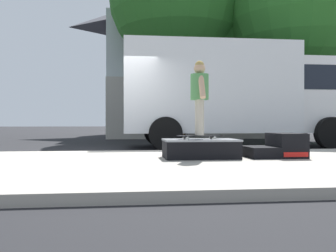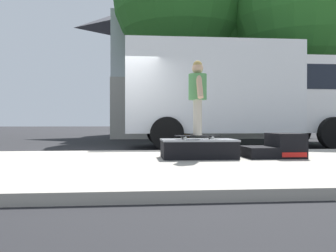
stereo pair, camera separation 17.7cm
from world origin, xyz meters
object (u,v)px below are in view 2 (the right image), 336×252
at_px(skater_kid, 198,91).
at_px(street_tree_neighbour, 191,3).
at_px(skate_box, 198,148).
at_px(box_truck, 241,91).
at_px(kicker_ramp, 277,147).
at_px(street_tree_main, 309,9).
at_px(skateboard, 198,136).

distance_m(skater_kid, street_tree_neighbour, 10.83).
bearing_deg(skate_box, box_truck, 65.27).
distance_m(kicker_ramp, street_tree_main, 10.65).
xyz_separation_m(kicker_ramp, street_tree_main, (4.62, 8.14, 5.08)).
bearing_deg(street_tree_main, street_tree_neighbour, 161.65).
xyz_separation_m(box_truck, street_tree_neighbour, (-0.72, 5.04, 4.29)).
bearing_deg(skater_kid, skateboard, 180.00).
bearing_deg(box_truck, skater_kid, -114.97).
bearing_deg(box_truck, street_tree_main, 41.94).
height_order(kicker_ramp, skater_kid, skater_kid).
height_order(skateboard, box_truck, box_truck).
xyz_separation_m(skateboard, street_tree_neighbour, (1.43, 9.65, 5.48)).
bearing_deg(skater_kid, street_tree_main, 53.29).
relative_size(skateboard, street_tree_neighbour, 0.09).
distance_m(skateboard, street_tree_neighbour, 11.19).
bearing_deg(street_tree_neighbour, skate_box, -98.34).
height_order(skate_box, skateboard, skateboard).
distance_m(kicker_ramp, box_truck, 4.89).
relative_size(kicker_ramp, skater_kid, 0.75).
relative_size(skater_kid, street_tree_neighbour, 0.14).
xyz_separation_m(kicker_ramp, skater_kid, (-1.43, 0.03, 0.99)).
distance_m(skate_box, skater_kid, 0.99).
distance_m(kicker_ramp, street_tree_neighbour, 11.23).
height_order(kicker_ramp, street_tree_main, street_tree_main).
relative_size(street_tree_main, street_tree_neighbour, 0.93).
xyz_separation_m(street_tree_main, street_tree_neighbour, (-4.62, 1.53, 0.61)).
bearing_deg(box_truck, kicker_ramp, -98.77).
bearing_deg(skate_box, street_tree_neighbour, 81.66).
bearing_deg(skateboard, kicker_ramp, -1.28).
relative_size(skater_kid, street_tree_main, 0.15).
height_order(skateboard, street_tree_main, street_tree_main).
height_order(skate_box, kicker_ramp, kicker_ramp).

